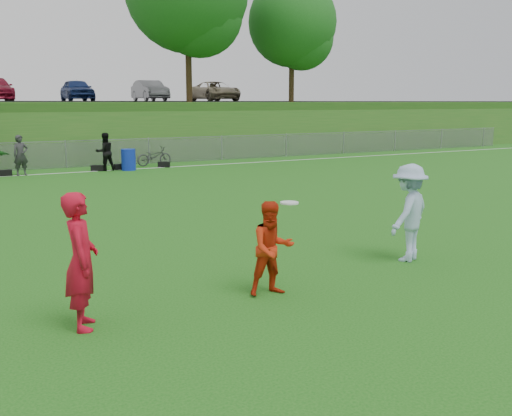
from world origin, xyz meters
TOP-DOWN VIEW (x-y plane):
  - ground at (0.00, 0.00)m, footprint 120.00×120.00m
  - sideline_far at (0.00, 18.00)m, footprint 60.00×0.10m
  - fence at (0.00, 20.00)m, footprint 58.00×0.06m
  - berm at (0.00, 31.00)m, footprint 120.00×18.00m
  - parking_lot at (0.00, 33.00)m, footprint 120.00×12.00m
  - tree_green_far at (16.16, 25.92)m, footprint 5.88×5.88m
  - car_row at (-1.17, 32.00)m, footprint 32.04×5.18m
  - spectator_row at (-2.77, 18.00)m, footprint 7.74×1.09m
  - gear_bags at (1.09, 18.10)m, footprint 7.52×0.50m
  - player_red_left at (-3.28, -0.01)m, footprint 0.59×0.77m
  - player_red_center at (-0.34, -0.03)m, footprint 0.79×0.65m
  - player_blue at (2.98, 0.48)m, footprint 1.40×1.14m
  - frisbee at (0.18, 0.31)m, footprint 0.31×0.31m
  - recycling_bin at (2.31, 17.70)m, footprint 0.81×0.81m
  - bicycle at (3.94, 19.00)m, footprint 1.79×0.78m

SIDE VIEW (x-z plane):
  - ground at x=0.00m, z-range 0.00..0.00m
  - sideline_far at x=0.00m, z-range 0.00..0.01m
  - gear_bags at x=1.09m, z-range 0.00..0.26m
  - bicycle at x=3.94m, z-range 0.00..0.91m
  - recycling_bin at x=2.31m, z-range 0.00..0.96m
  - fence at x=0.00m, z-range 0.00..1.30m
  - player_red_center at x=-0.34m, z-range 0.00..1.52m
  - spectator_row at x=-2.77m, z-range 0.00..1.69m
  - player_red_left at x=-3.28m, z-range 0.00..1.88m
  - player_blue at x=2.98m, z-range 0.00..1.89m
  - frisbee at x=0.18m, z-range 1.38..1.41m
  - berm at x=0.00m, z-range 0.00..3.00m
  - parking_lot at x=0.00m, z-range 3.00..3.10m
  - car_row at x=-1.17m, z-range 3.10..4.54m
  - tree_green_far at x=16.16m, z-range 3.87..12.06m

